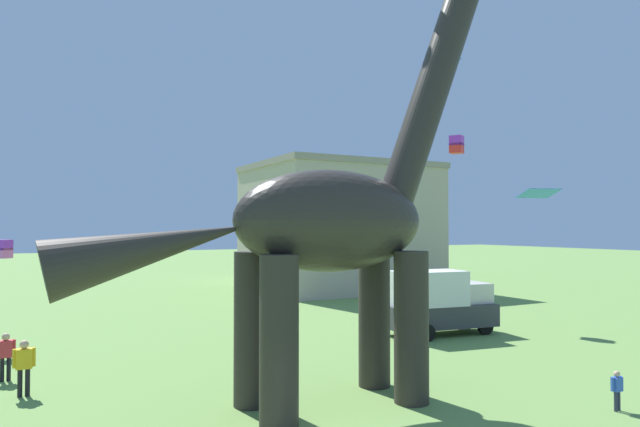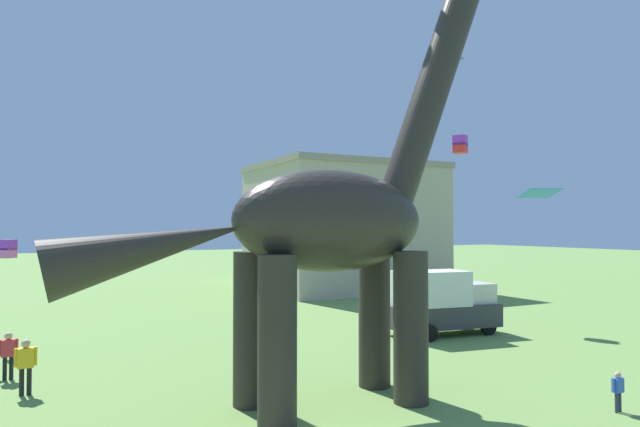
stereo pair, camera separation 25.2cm
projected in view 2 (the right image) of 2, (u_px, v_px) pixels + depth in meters
dinosaur_sculpture at (329, 221)px, 17.07m from camera, size 14.69×3.11×15.36m
parked_box_truck at (441, 302)px, 27.90m from camera, size 5.84×2.88×3.20m
person_vendor_side at (618, 388)px, 16.22m from camera, size 0.44×0.19×1.16m
person_photographer at (26, 361)px, 17.87m from camera, size 0.66×0.29×1.78m
person_watching_child at (8, 351)px, 19.64m from camera, size 0.63×0.28×1.67m
kite_mid_left at (460, 144)px, 33.28m from camera, size 1.01×1.01×1.04m
kite_far_right at (448, 59)px, 28.20m from camera, size 1.29×1.58×0.26m
kite_high_right at (539, 193)px, 18.35m from camera, size 1.39×1.18×0.27m
kite_near_low at (7, 249)px, 25.39m from camera, size 0.82×0.82×0.83m
background_building_block at (343, 227)px, 48.99m from camera, size 14.51×12.49×10.80m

